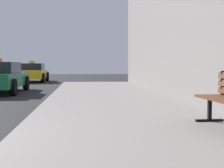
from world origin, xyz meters
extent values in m
cube|color=gray|center=(4.00, 0.00, 0.07)|extent=(4.00, 32.00, 0.15)
cube|color=brown|center=(5.11, 0.86, 0.60)|extent=(0.14, 1.58, 0.04)
cube|color=brown|center=(5.24, 0.86, 0.60)|extent=(0.14, 1.58, 0.04)
cube|color=black|center=(5.28, 1.53, 0.38)|extent=(0.06, 0.06, 0.45)
cube|color=black|center=(5.28, 1.53, 0.17)|extent=(0.50, 0.07, 0.04)
cube|color=black|center=(5.51, 1.54, 0.82)|extent=(0.05, 0.05, 0.44)
cylinder|color=black|center=(0.49, 11.53, 0.32)|extent=(0.22, 0.64, 0.64)
cylinder|color=black|center=(0.49, 8.58, 0.32)|extent=(0.22, 0.64, 0.64)
cube|color=yellow|center=(-0.33, 19.31, 0.54)|extent=(1.70, 4.35, 0.55)
cube|color=black|center=(-0.33, 19.10, 1.04)|extent=(1.50, 1.96, 0.45)
cube|color=yellow|center=(-0.33, 19.10, 1.35)|extent=(0.36, 0.14, 0.16)
cylinder|color=black|center=(-1.18, 20.71, 0.32)|extent=(0.22, 0.64, 0.64)
cylinder|color=black|center=(0.52, 20.71, 0.32)|extent=(0.22, 0.64, 0.64)
cylinder|color=black|center=(-1.18, 17.92, 0.32)|extent=(0.22, 0.64, 0.64)
cylinder|color=black|center=(0.52, 17.92, 0.32)|extent=(0.22, 0.64, 0.64)
camera|label=1|loc=(3.05, -4.12, 1.13)|focal=53.60mm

